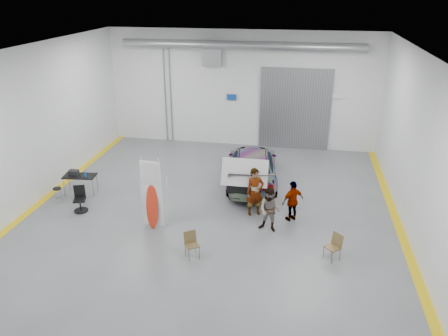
% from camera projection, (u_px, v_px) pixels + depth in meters
% --- Properties ---
extents(ground, '(16.00, 16.00, 0.00)m').
position_uv_depth(ground, '(210.00, 215.00, 16.45)').
color(ground, '#5C5E64').
rests_on(ground, ground).
extents(room_shell, '(14.02, 16.18, 6.01)m').
position_uv_depth(room_shell, '(227.00, 95.00, 16.84)').
color(room_shell, silver).
rests_on(room_shell, ground).
extents(sedan_car, '(2.71, 5.43, 1.51)m').
position_uv_depth(sedan_car, '(252.00, 166.00, 18.93)').
color(sedan_car, white).
rests_on(sedan_car, ground).
extents(person_a, '(0.79, 0.67, 1.86)m').
position_uv_depth(person_a, '(255.00, 192.00, 16.15)').
color(person_a, '#88614A').
rests_on(person_a, ground).
extents(person_b, '(0.91, 0.77, 1.63)m').
position_uv_depth(person_b, '(270.00, 210.00, 15.10)').
color(person_b, slate).
rests_on(person_b, ground).
extents(person_c, '(0.94, 0.86, 1.56)m').
position_uv_depth(person_c, '(293.00, 201.00, 15.80)').
color(person_c, '#955C31').
rests_on(person_c, ground).
extents(surfboard_display, '(0.77, 0.25, 2.71)m').
position_uv_depth(surfboard_display, '(152.00, 200.00, 15.17)').
color(surfboard_display, white).
rests_on(surfboard_display, ground).
extents(folding_chair_near, '(0.55, 0.60, 0.85)m').
position_uv_depth(folding_chair_near, '(192.00, 250.00, 13.82)').
color(folding_chair_near, brown).
rests_on(folding_chair_near, ground).
extents(folding_chair_far, '(0.58, 0.66, 0.88)m').
position_uv_depth(folding_chair_far, '(332.00, 252.00, 13.68)').
color(folding_chair_far, brown).
rests_on(folding_chair_far, ground).
extents(shop_stool, '(0.34, 0.34, 0.67)m').
position_uv_depth(shop_stool, '(58.00, 196.00, 17.19)').
color(shop_stool, black).
rests_on(shop_stool, ground).
extents(work_table, '(1.37, 0.81, 1.06)m').
position_uv_depth(work_table, '(78.00, 175.00, 17.82)').
color(work_table, gray).
rests_on(work_table, ground).
extents(office_chair, '(0.55, 0.58, 0.99)m').
position_uv_depth(office_chair, '(81.00, 200.00, 16.59)').
color(office_chair, black).
rests_on(office_chair, ground).
extents(trunk_lid, '(1.77, 1.07, 0.04)m').
position_uv_depth(trunk_lid, '(245.00, 170.00, 16.49)').
color(trunk_lid, silver).
rests_on(trunk_lid, sedan_car).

